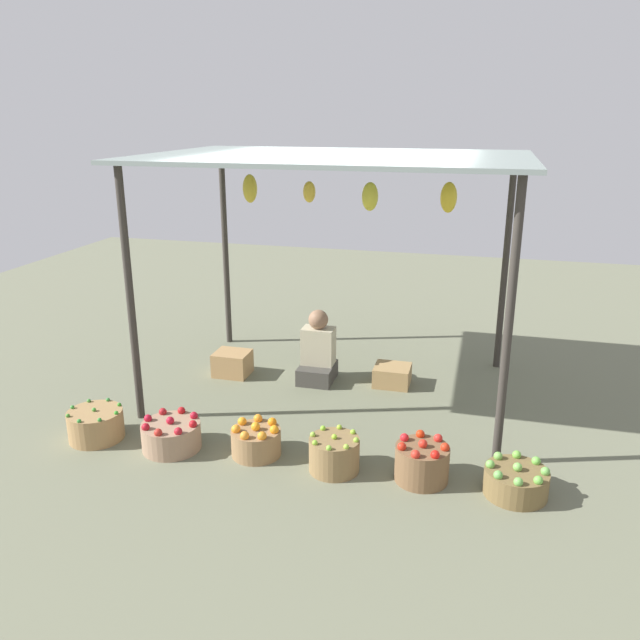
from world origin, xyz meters
name	(u,v)px	position (x,y,z in m)	size (l,w,h in m)	color
ground_plane	(335,389)	(0.00, 0.00, 0.00)	(14.00, 14.00, 0.00)	#6D7058
market_stall_structure	(337,173)	(0.00, 0.01, 2.21)	(3.55, 2.48, 2.38)	#38332D
vendor_person	(318,354)	(-0.24, 0.20, 0.30)	(0.36, 0.44, 0.78)	#413E39
basket_green_chilies	(96,424)	(-1.79, -1.56, 0.13)	(0.48, 0.48, 0.29)	#9F7A4C
basket_red_apples	(171,435)	(-1.07, -1.55, 0.12)	(0.50, 0.50, 0.29)	#9C7B60
basket_oranges	(256,441)	(-0.33, -1.46, 0.12)	(0.42, 0.42, 0.30)	#937049
basket_limes	(334,454)	(0.36, -1.54, 0.14)	(0.41, 0.41, 0.32)	olive
basket_red_tomatoes	(422,462)	(1.06, -1.50, 0.15)	(0.42, 0.42, 0.35)	brown
basket_green_apples	(516,481)	(1.77, -1.53, 0.11)	(0.48, 0.48, 0.26)	brown
wooden_crate_near_vendor	(392,375)	(0.56, 0.28, 0.10)	(0.37, 0.34, 0.21)	#A58150
wooden_crate_stacked_rear	(232,363)	(-1.18, 0.10, 0.13)	(0.37, 0.33, 0.26)	#AA8151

